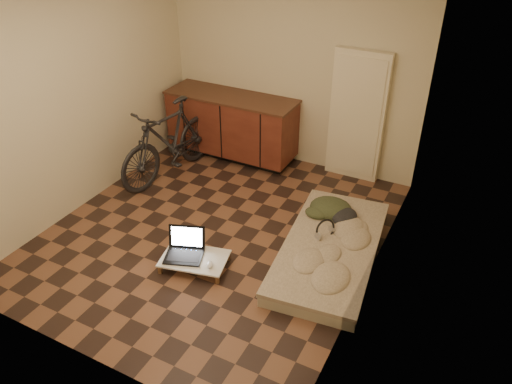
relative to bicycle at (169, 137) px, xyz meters
The scene contains 10 objects.
room_shell 1.64m from the bicycle, 34.74° to the right, with size 3.50×4.00×2.60m.
cabinets 0.99m from the bicycle, 62.68° to the left, with size 1.84×0.62×0.91m.
appliance_panel 2.44m from the bicycle, 27.26° to the left, with size 0.70×0.10×1.70m, color #F4E8C1.
bicycle is the anchor object (origin of this frame).
futon 2.63m from the bicycle, 14.65° to the right, with size 1.15×2.04×0.17m.
clothing_pile 2.36m from the bicycle, ahead, with size 0.51×0.43×0.21m, color #2F3720, non-canonical shape.
headphones 2.47m from the bicycle, 12.72° to the right, with size 0.26×0.23×0.17m, color black, non-canonical shape.
lap_desk 2.01m from the bicycle, 47.70° to the right, with size 0.75×0.57×0.11m.
laptop 1.92m from the bicycle, 50.20° to the right, with size 0.48×0.45×0.26m.
mouse 2.17m from the bicycle, 44.21° to the right, with size 0.06×0.11×0.04m, color silver.
Camera 1 is at (2.50, -3.85, 3.41)m, focal length 35.00 mm.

